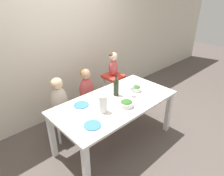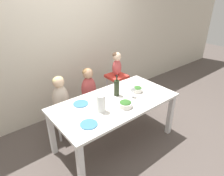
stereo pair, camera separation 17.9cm
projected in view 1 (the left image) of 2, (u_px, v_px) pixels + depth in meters
name	position (u px, v px, depth m)	size (l,w,h in m)	color
ground_plane	(115.00, 141.00, 3.16)	(14.00, 14.00, 0.00)	#564C47
wall_back	(62.00, 42.00, 3.38)	(10.00, 0.06, 2.70)	beige
dining_table	(115.00, 106.00, 2.86)	(1.78, 0.90, 0.74)	white
chair_far_left	(61.00, 116.00, 3.13)	(0.39, 0.40, 0.44)	silver
chair_far_center	(87.00, 104.00, 3.44)	(0.39, 0.40, 0.44)	silver
chair_right_highchair	(113.00, 83.00, 3.73)	(0.33, 0.34, 0.74)	silver
person_child_left	(58.00, 96.00, 2.97)	(0.26, 0.20, 0.57)	beige
person_child_center	(86.00, 85.00, 3.28)	(0.26, 0.20, 0.57)	#C64C4C
person_baby_right	(113.00, 62.00, 3.55)	(0.18, 0.16, 0.43)	#C64C4C
wine_bottle	(116.00, 87.00, 2.92)	(0.08, 0.08, 0.32)	#232D19
paper_towel_roll	(103.00, 104.00, 2.53)	(0.11, 0.11, 0.24)	white
wine_glass_near	(132.00, 88.00, 2.89)	(0.08, 0.08, 0.18)	white
salad_bowl_large	(126.00, 103.00, 2.67)	(0.19, 0.19, 0.09)	silver
salad_bowl_small	(136.00, 88.00, 3.07)	(0.15, 0.15, 0.09)	silver
dinner_plate_front_left	(92.00, 125.00, 2.32)	(0.21, 0.21, 0.01)	teal
dinner_plate_back_left	(81.00, 105.00, 2.71)	(0.21, 0.21, 0.01)	teal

